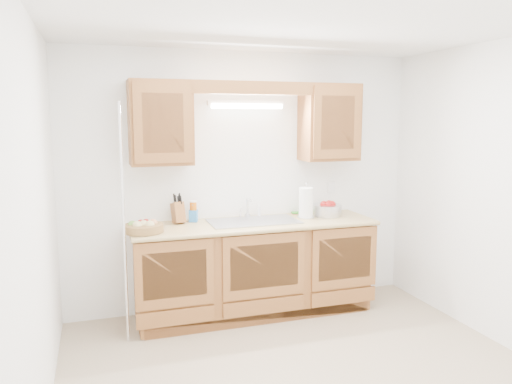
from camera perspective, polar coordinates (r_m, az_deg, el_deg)
name	(u,v)px	position (r m, az deg, el deg)	size (l,w,h in m)	color
room	(305,206)	(3.54, 5.68, -1.64)	(3.52, 3.50, 2.50)	tan
base_cabinets	(254,269)	(4.82, -0.25, -8.78)	(2.20, 0.60, 0.86)	brown
countertop	(254,224)	(4.70, -0.20, -3.70)	(2.30, 0.63, 0.04)	tan
upper_cabinet_left	(160,123)	(4.56, -10.87, 7.76)	(0.55, 0.33, 0.75)	brown
upper_cabinet_right	(329,123)	(5.05, 8.36, 7.86)	(0.55, 0.33, 0.75)	brown
valance	(254,88)	(4.61, -0.23, 11.83)	(2.20, 0.05, 0.12)	brown
fluorescent_fixture	(247,104)	(4.82, -1.06, 9.98)	(0.76, 0.08, 0.08)	white
sink	(254,229)	(4.73, -0.27, -4.26)	(0.84, 0.46, 0.36)	#9E9EA3
wire_shelf_pole	(124,225)	(4.22, -14.87, -3.71)	(0.03, 0.03, 2.00)	silver
outlet_plate	(331,187)	(5.29, 8.62, 0.54)	(0.08, 0.01, 0.12)	white
fruit_basket	(144,227)	(4.38, -12.72, -3.92)	(0.42, 0.42, 0.10)	olive
knife_block	(178,212)	(4.69, -8.90, -2.29)	(0.13, 0.18, 0.29)	brown
orange_canister	(193,211)	(4.73, -7.18, -2.19)	(0.08, 0.08, 0.20)	#CE5F0B
soap_bottle	(193,213)	(4.73, -7.16, -2.39)	(0.08, 0.08, 0.17)	blue
sponge	(297,213)	(5.11, 4.70, -2.41)	(0.11, 0.08, 0.02)	#CC333F
paper_towel	(306,203)	(4.88, 5.74, -1.27)	(0.18, 0.18, 0.35)	silver
apple_bowl	(327,209)	(5.04, 8.12, -1.96)	(0.34, 0.34, 0.15)	silver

